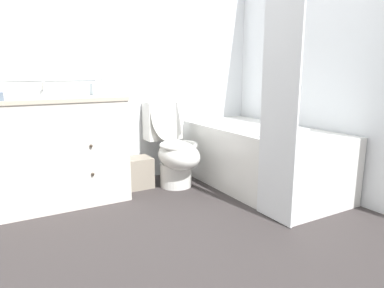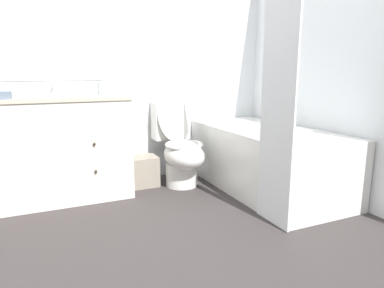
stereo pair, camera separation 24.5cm
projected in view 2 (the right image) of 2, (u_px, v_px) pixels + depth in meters
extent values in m
plane|color=#383333|center=(223.00, 259.00, 1.96)|extent=(14.00, 14.00, 0.00)
cube|color=silver|center=(136.00, 51.00, 3.25)|extent=(8.00, 0.05, 2.50)
cube|color=#B2BCC6|center=(46.00, 24.00, 2.87)|extent=(1.08, 0.01, 0.93)
cube|color=silver|center=(314.00, 49.00, 3.02)|extent=(0.05, 2.70, 2.50)
cube|color=silver|center=(58.00, 150.00, 2.85)|extent=(1.14, 0.53, 0.83)
cube|color=beige|center=(54.00, 98.00, 2.76)|extent=(1.16, 0.55, 0.03)
cylinder|color=white|center=(54.00, 103.00, 2.77)|extent=(0.29, 0.29, 0.10)
sphere|color=#382D23|center=(94.00, 144.00, 2.68)|extent=(0.02, 0.02, 0.02)
sphere|color=#382D23|center=(96.00, 171.00, 2.73)|extent=(0.02, 0.02, 0.02)
cylinder|color=silver|center=(52.00, 93.00, 2.91)|extent=(0.04, 0.04, 0.04)
cylinder|color=silver|center=(52.00, 85.00, 2.86)|extent=(0.02, 0.11, 0.09)
cylinder|color=silver|center=(45.00, 93.00, 2.89)|extent=(0.03, 0.03, 0.04)
cylinder|color=silver|center=(59.00, 92.00, 2.94)|extent=(0.03, 0.03, 0.04)
cylinder|color=white|center=(182.00, 174.00, 3.23)|extent=(0.30, 0.30, 0.22)
ellipsoid|color=white|center=(184.00, 155.00, 3.13)|extent=(0.35, 0.50, 0.26)
torus|color=white|center=(184.00, 145.00, 3.11)|extent=(0.35, 0.35, 0.04)
cube|color=white|center=(171.00, 120.00, 3.38)|extent=(0.35, 0.18, 0.37)
ellipsoid|color=white|center=(175.00, 117.00, 3.27)|extent=(0.33, 0.15, 0.47)
cube|color=white|center=(266.00, 159.00, 3.10)|extent=(0.76, 1.58, 0.56)
cube|color=#A8ADAE|center=(267.00, 129.00, 3.05)|extent=(0.64, 1.46, 0.01)
cube|color=white|center=(279.00, 84.00, 2.24)|extent=(0.01, 0.35, 1.94)
cube|color=gray|center=(143.00, 171.00, 3.22)|extent=(0.27, 0.23, 0.28)
cube|color=silver|center=(105.00, 89.00, 2.99)|extent=(0.11, 0.12, 0.10)
ellipsoid|color=white|center=(105.00, 82.00, 2.98)|extent=(0.05, 0.03, 0.03)
cylinder|color=silver|center=(110.00, 88.00, 2.95)|extent=(0.07, 0.07, 0.11)
cylinder|color=silver|center=(110.00, 80.00, 2.93)|extent=(0.04, 0.04, 0.03)
cube|color=silver|center=(287.00, 135.00, 2.51)|extent=(0.27, 0.22, 0.08)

